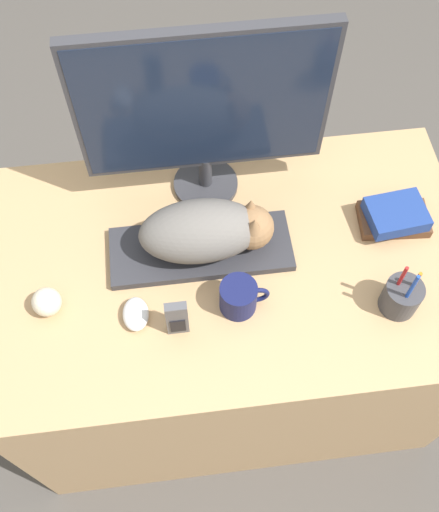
{
  "coord_description": "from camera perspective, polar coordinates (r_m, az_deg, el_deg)",
  "views": [
    {
      "loc": [
        -0.14,
        -0.38,
        2.13
      ],
      "look_at": [
        -0.04,
        0.37,
        0.83
      ],
      "focal_mm": 42.0,
      "sensor_mm": 36.0,
      "label": 1
    }
  ],
  "objects": [
    {
      "name": "coffee_mug",
      "position": [
        1.47,
        1.9,
        -3.93
      ],
      "size": [
        0.12,
        0.09,
        0.09
      ],
      "color": "#141947",
      "rests_on": "desk"
    },
    {
      "name": "keyboard",
      "position": [
        1.57,
        -1.78,
        0.64
      ],
      "size": [
        0.48,
        0.18,
        0.02
      ],
      "color": "#2D2D33",
      "rests_on": "desk"
    },
    {
      "name": "book_stack",
      "position": [
        1.67,
        16.36,
        3.64
      ],
      "size": [
        0.19,
        0.14,
        0.07
      ],
      "color": "brown",
      "rests_on": "desk"
    },
    {
      "name": "baseball",
      "position": [
        1.53,
        -16.14,
        -4.22
      ],
      "size": [
        0.07,
        0.07,
        0.07
      ],
      "color": "beige",
      "rests_on": "desk"
    },
    {
      "name": "ground_plane",
      "position": [
        2.17,
        2.47,
        -19.73
      ],
      "size": [
        12.0,
        12.0,
        0.0
      ],
      "primitive_type": "plane",
      "color": "#4C4742"
    },
    {
      "name": "phone",
      "position": [
        1.43,
        -4.06,
        -5.95
      ],
      "size": [
        0.05,
        0.02,
        0.13
      ],
      "color": "#4C4C51",
      "rests_on": "desk"
    },
    {
      "name": "cat",
      "position": [
        1.5,
        -1.01,
        2.47
      ],
      "size": [
        0.34,
        0.17,
        0.15
      ],
      "color": "#66605B",
      "rests_on": "keyboard"
    },
    {
      "name": "desk",
      "position": [
        1.91,
        1.21,
        -6.18
      ],
      "size": [
        1.26,
        0.78,
        0.77
      ],
      "color": "tan",
      "rests_on": "ground_plane"
    },
    {
      "name": "pen_cup",
      "position": [
        1.53,
        16.93,
        -3.72
      ],
      "size": [
        0.09,
        0.09,
        0.19
      ],
      "color": "#38383D",
      "rests_on": "desk"
    },
    {
      "name": "monitor",
      "position": [
        1.47,
        -1.54,
        13.79
      ],
      "size": [
        0.62,
        0.18,
        0.53
      ],
      "color": "#333338",
      "rests_on": "desk"
    },
    {
      "name": "computer_mouse",
      "position": [
        1.49,
        -7.98,
        -5.49
      ],
      "size": [
        0.06,
        0.09,
        0.04
      ],
      "color": "silver",
      "rests_on": "desk"
    }
  ]
}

